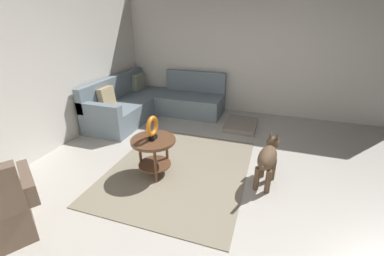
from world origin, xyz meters
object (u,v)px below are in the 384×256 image
object	(u,v)px
torus_sculpture	(152,127)
dog	(268,158)
dog_bed_mat	(241,125)
side_table	(154,147)
sectional_couch	(152,103)

from	to	relation	value
torus_sculpture	dog	world-z (taller)	torus_sculpture
torus_sculpture	dog_bed_mat	xyz separation A→B (m)	(2.01, -0.91, -0.67)
side_table	dog	world-z (taller)	dog
side_table	dog_bed_mat	xyz separation A→B (m)	(2.01, -0.91, -0.37)
dog_bed_mat	dog	distance (m)	1.86
dog_bed_mat	dog	bearing A→B (deg)	-161.73
dog_bed_mat	side_table	bearing A→B (deg)	155.77
side_table	torus_sculpture	size ratio (longest dim) A/B	1.84
sectional_couch	dog_bed_mat	world-z (taller)	sectional_couch
side_table	torus_sculpture	world-z (taller)	torus_sculpture
sectional_couch	torus_sculpture	distance (m)	2.31
side_table	torus_sculpture	xyz separation A→B (m)	(0.00, -0.00, 0.29)
dog	side_table	bearing A→B (deg)	-160.55
sectional_couch	side_table	xyz separation A→B (m)	(-2.02, -1.04, 0.13)
torus_sculpture	dog_bed_mat	bearing A→B (deg)	-24.23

